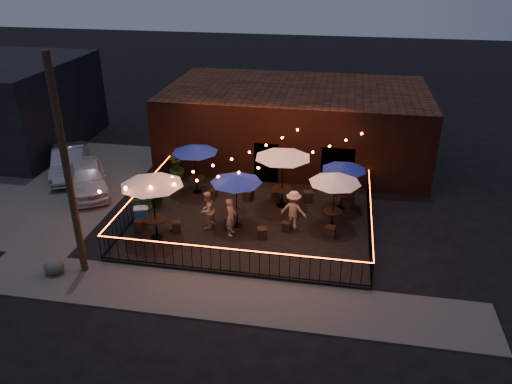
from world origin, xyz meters
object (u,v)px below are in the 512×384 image
cafe_table_2 (236,179)px  cafe_table_4 (335,180)px  utility_pole (67,172)px  boulder (54,267)px  cafe_table_1 (195,149)px  cooler (142,216)px  cafe_table_5 (344,167)px  cafe_table_3 (283,154)px  cafe_table_0 (152,181)px

cafe_table_2 → cafe_table_4: 4.02m
utility_pole → cafe_table_4: (8.86, 4.69, -1.68)m
boulder → cafe_table_1: bearing=65.6°
cafe_table_1 → cooler: size_ratio=3.46×
cafe_table_1 → cafe_table_4: 6.90m
cafe_table_2 → cafe_table_4: (3.96, 0.67, 0.01)m
cafe_table_2 → cafe_table_5: (4.30, 2.44, -0.16)m
cooler → cafe_table_3: bearing=6.6°
cooler → cafe_table_2: bearing=-11.0°
utility_pole → cafe_table_5: utility_pole is taller
cafe_table_4 → boulder: 11.25m
cafe_table_1 → cafe_table_5: bearing=-3.2°
cafe_table_4 → cooler: 8.26m
cafe_table_0 → cafe_table_5: (7.31, 3.95, -0.51)m
cafe_table_0 → cafe_table_1: cafe_table_0 is taller
cafe_table_3 → boulder: size_ratio=3.82×
utility_pole → cafe_table_2: 6.56m
cafe_table_4 → cafe_table_1: bearing=161.7°
cafe_table_4 → cooler: bearing=-171.0°
cafe_table_5 → cafe_table_0: bearing=-151.6°
cafe_table_3 → cafe_table_1: bearing=171.0°
cafe_table_5 → cooler: bearing=-159.9°
utility_pole → cafe_table_0: bearing=53.0°
cafe_table_5 → cafe_table_4: bearing=-100.7°
cafe_table_4 → cooler: size_ratio=3.07×
cafe_table_0 → cafe_table_3: cafe_table_3 is taller
cafe_table_1 → cafe_table_5: size_ratio=1.09×
cafe_table_5 → utility_pole: bearing=-144.9°
cafe_table_0 → cafe_table_1: (0.42, 4.34, -0.30)m
cafe_table_2 → boulder: (-5.87, -4.43, -1.99)m
cafe_table_0 → cooler: cafe_table_0 is taller
cafe_table_5 → cooler: (-8.30, -3.04, -1.60)m
cafe_table_2 → cafe_table_3: bearing=53.2°
cafe_table_5 → cafe_table_1: bearing=176.8°
cafe_table_0 → cafe_table_4: (6.97, 2.18, -0.34)m
cafe_table_4 → cafe_table_0: bearing=-162.6°
utility_pole → cooler: utility_pole is taller
cafe_table_3 → cafe_table_4: size_ratio=1.29×
cafe_table_1 → cafe_table_2: cafe_table_1 is taller
cafe_table_4 → boulder: cafe_table_4 is taller
cafe_table_0 → cooler: size_ratio=3.46×
cafe_table_3 → cafe_table_5: cafe_table_3 is taller
cafe_table_1 → cafe_table_3: bearing=-9.0°
cafe_table_1 → cafe_table_5: (6.88, -0.39, -0.20)m
utility_pole → cafe_table_0: utility_pole is taller
cooler → boulder: size_ratio=0.97×
cafe_table_3 → cafe_table_5: size_ratio=1.24×
boulder → cooler: bearing=63.9°
cafe_table_1 → boulder: cafe_table_1 is taller
cafe_table_4 → cafe_table_5: cafe_table_4 is taller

